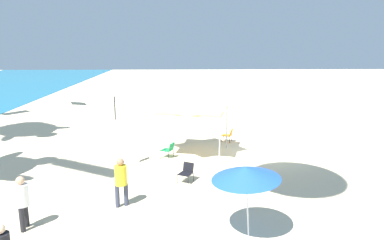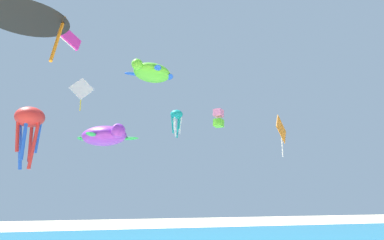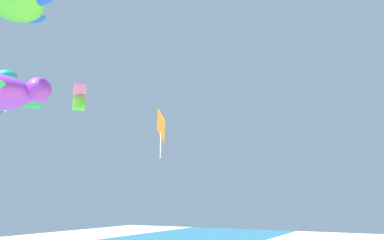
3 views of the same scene
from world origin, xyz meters
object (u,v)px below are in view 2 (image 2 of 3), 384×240
at_px(kite_diamond_white, 82,90).
at_px(kite_box_pink, 218,118).
at_px(kite_octopus_red, 30,120).
at_px(kite_delta_black, 26,12).
at_px(kite_turtle_lime, 152,73).
at_px(kite_diamond_orange, 281,130).
at_px(kite_turtle_purple, 105,136).
at_px(kite_parafoil_magenta, 62,31).
at_px(kite_octopus_teal, 177,116).

bearing_deg(kite_diamond_white, kite_box_pink, -11.36).
bearing_deg(kite_octopus_red, kite_diamond_white, -154.21).
xyz_separation_m(kite_delta_black, kite_turtle_lime, (7.52, 17.49, 3.71)).
relative_size(kite_delta_black, kite_diamond_orange, 1.09).
relative_size(kite_diamond_white, kite_turtle_purple, 0.72).
bearing_deg(kite_delta_black, kite_turtle_purple, -94.57).
bearing_deg(kite_turtle_lime, kite_delta_black, 17.85).
xyz_separation_m(kite_octopus_red, kite_diamond_orange, (25.88, -3.47, -0.76)).
bearing_deg(kite_turtle_purple, kite_octopus_red, -151.25).
relative_size(kite_octopus_red, kite_delta_black, 1.27).
xyz_separation_m(kite_octopus_red, kite_parafoil_magenta, (3.66, -5.93, 7.20)).
bearing_deg(kite_diamond_white, kite_diamond_orange, -19.76).
height_order(kite_turtle_purple, kite_turtle_lime, kite_turtle_lime).
distance_m(kite_turtle_purple, kite_octopus_teal, 13.43).
bearing_deg(kite_parafoil_magenta, kite_octopus_red, 73.90).
bearing_deg(kite_box_pink, kite_parafoil_magenta, 65.11).
height_order(kite_diamond_orange, kite_octopus_teal, kite_octopus_teal).
distance_m(kite_box_pink, kite_parafoil_magenta, 19.13).
bearing_deg(kite_turtle_purple, kite_diamond_orange, 65.80).
distance_m(kite_octopus_red, kite_box_pink, 20.46).
distance_m(kite_diamond_white, kite_box_pink, 17.24).
height_order(kite_parafoil_magenta, kite_turtle_lime, kite_parafoil_magenta).
distance_m(kite_delta_black, kite_diamond_orange, 25.82).
relative_size(kite_diamond_white, kite_turtle_lime, 0.71).
xyz_separation_m(kite_parafoil_magenta, kite_octopus_teal, (12.17, 10.84, -4.93)).
height_order(kite_box_pink, kite_octopus_teal, kite_octopus_teal).
bearing_deg(kite_turtle_lime, kite_parafoil_magenta, -16.09).
distance_m(kite_diamond_white, kite_turtle_purple, 13.15).
xyz_separation_m(kite_diamond_white, kite_delta_black, (0.70, -23.16, -2.97)).
bearing_deg(kite_turtle_lime, kite_box_pink, 143.52).
bearing_deg(kite_diamond_orange, kite_octopus_teal, 104.64).
bearing_deg(kite_diamond_white, kite_parafoil_magenta, -89.70).
bearing_deg(kite_box_pink, kite_turtle_purple, 68.55).
height_order(kite_delta_black, kite_octopus_teal, kite_octopus_teal).
height_order(kite_delta_black, kite_turtle_lime, kite_turtle_lime).
bearing_deg(kite_octopus_teal, kite_delta_black, -58.87).
bearing_deg(kite_turtle_lime, kite_turtle_purple, -2.09).
relative_size(kite_parafoil_magenta, kite_turtle_lime, 0.57).
height_order(kite_diamond_white, kite_turtle_purple, kite_diamond_white).
height_order(kite_turtle_lime, kite_octopus_teal, kite_turtle_lime).
relative_size(kite_diamond_white, kite_diamond_orange, 0.95).
xyz_separation_m(kite_parafoil_magenta, kite_diamond_orange, (22.22, 2.46, -7.97)).
bearing_deg(kite_octopus_teal, kite_turtle_purple, -71.48).
distance_m(kite_delta_black, kite_octopus_teal, 25.41).
bearing_deg(kite_diamond_white, kite_octopus_teal, 0.35).
distance_m(kite_parafoil_magenta, kite_octopus_teal, 17.03).
distance_m(kite_turtle_lime, kite_octopus_teal, 7.39).
xyz_separation_m(kite_parafoil_magenta, kite_turtle_lime, (8.53, 5.50, -1.35)).
distance_m(kite_octopus_red, kite_turtle_lime, 13.53).
height_order(kite_turtle_purple, kite_octopus_red, kite_octopus_red).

